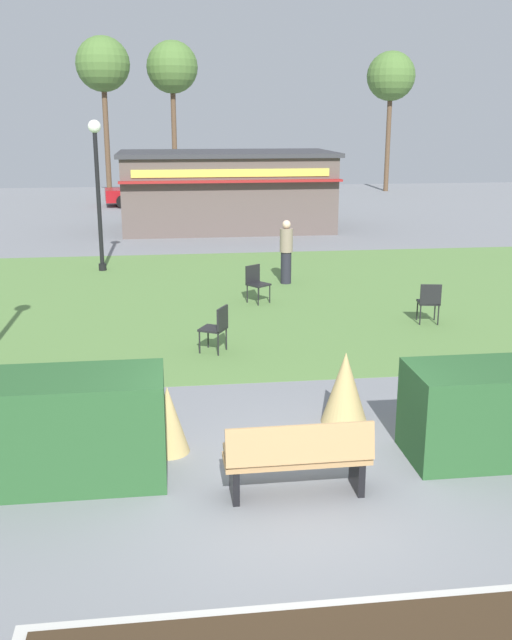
{
  "coord_description": "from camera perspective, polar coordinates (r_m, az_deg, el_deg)",
  "views": [
    {
      "loc": [
        -1.34,
        -7.64,
        4.26
      ],
      "look_at": [
        0.04,
        3.16,
        1.21
      ],
      "focal_mm": 40.55,
      "sensor_mm": 36.0,
      "label": 1
    }
  ],
  "objects": [
    {
      "name": "ground_plane",
      "position": [
        8.85,
        2.41,
        -13.13
      ],
      "size": [
        80.0,
        80.0,
        0.0
      ],
      "primitive_type": "plane",
      "color": "slate"
    },
    {
      "name": "lawn_patch",
      "position": [
        17.77,
        -2.74,
        1.79
      ],
      "size": [
        36.0,
        12.0,
        0.01
      ],
      "primitive_type": "cube",
      "color": "#5B8442",
      "rests_on": "ground_plane"
    },
    {
      "name": "park_bench",
      "position": [
        8.47,
        3.32,
        -10.85
      ],
      "size": [
        1.7,
        0.54,
        0.95
      ],
      "color": "tan",
      "rests_on": "ground_plane"
    },
    {
      "name": "hedge_left",
      "position": [
        9.04,
        -14.42,
        -8.3
      ],
      "size": [
        2.25,
        1.1,
        1.33
      ],
      "primitive_type": "cube",
      "color": "#28562B",
      "rests_on": "ground_plane"
    },
    {
      "name": "ornamental_grass_behind_left",
      "position": [
        9.6,
        -6.96,
        -7.78
      ],
      "size": [
        0.55,
        0.55,
        0.92
      ],
      "primitive_type": "cone",
      "color": "tan",
      "rests_on": "ground_plane"
    },
    {
      "name": "ornamental_grass_behind_right",
      "position": [
        10.48,
        7.03,
        -5.3
      ],
      "size": [
        0.67,
        0.67,
        1.06
      ],
      "primitive_type": "cone",
      "color": "tan",
      "rests_on": "ground_plane"
    },
    {
      "name": "lamppost_far",
      "position": [
        21.06,
        -12.41,
        10.93
      ],
      "size": [
        0.36,
        0.36,
        4.21
      ],
      "color": "black",
      "rests_on": "ground_plane"
    },
    {
      "name": "food_kiosk",
      "position": [
        28.92,
        -2.35,
        10.2
      ],
      "size": [
        8.31,
        4.94,
        3.01
      ],
      "color": "#594C47",
      "rests_on": "ground_plane"
    },
    {
      "name": "cafe_chair_west",
      "position": [
        13.48,
        -3.08,
        -0.42
      ],
      "size": [
        0.6,
        0.6,
        0.89
      ],
      "color": "black",
      "rests_on": "ground_plane"
    },
    {
      "name": "cafe_chair_east",
      "position": [
        17.18,
        -0.01,
        3.12
      ],
      "size": [
        0.62,
        0.62,
        0.89
      ],
      "color": "black",
      "rests_on": "ground_plane"
    },
    {
      "name": "cafe_chair_center",
      "position": [
        15.79,
        13.52,
        1.55
      ],
      "size": [
        0.51,
        0.51,
        0.89
      ],
      "color": "black",
      "rests_on": "ground_plane"
    },
    {
      "name": "person_strolling",
      "position": [
        19.15,
        2.4,
        5.42
      ],
      "size": [
        0.34,
        0.34,
        1.69
      ],
      "rotation": [
        0.0,
        0.0,
        0.83
      ],
      "color": "#23232D",
      "rests_on": "ground_plane"
    },
    {
      "name": "parked_car_west_slot",
      "position": [
        37.26,
        -8.59,
        9.92
      ],
      "size": [
        4.36,
        2.37,
        1.2
      ],
      "color": "maroon",
      "rests_on": "ground_plane"
    },
    {
      "name": "tree_left_bg",
      "position": [
        42.02,
        -6.63,
        19.11
      ],
      "size": [
        2.8,
        2.8,
        8.34
      ],
      "color": "brown",
      "rests_on": "ground_plane"
    },
    {
      "name": "tree_right_bg",
      "position": [
        40.42,
        -12.0,
        19.05
      ],
      "size": [
        2.8,
        2.8,
        8.36
      ],
      "color": "brown",
      "rests_on": "ground_plane"
    },
    {
      "name": "tree_center_bg",
      "position": [
        44.9,
        10.6,
        18.31
      ],
      "size": [
        2.8,
        2.8,
        8.01
      ],
      "color": "brown",
      "rests_on": "ground_plane"
    }
  ]
}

